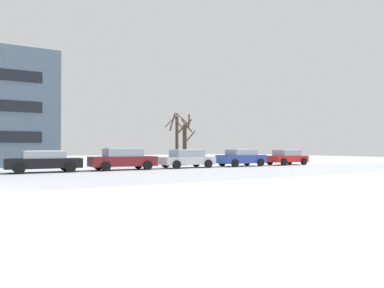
# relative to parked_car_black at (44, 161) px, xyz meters

# --- Properties ---
(parked_car_black) EXTENTS (4.48, 2.04, 1.38)m
(parked_car_black) POSITION_rel_parked_car_black_xyz_m (0.00, 0.00, 0.00)
(parked_car_black) COLOR black
(parked_car_black) RESTS_ON ground
(parked_car_maroon) EXTENTS (4.61, 2.05, 1.54)m
(parked_car_maroon) POSITION_rel_parked_car_black_xyz_m (5.14, 0.04, 0.07)
(parked_car_maroon) COLOR maroon
(parked_car_maroon) RESTS_ON ground
(parked_car_silver) EXTENTS (4.30, 2.09, 1.43)m
(parked_car_silver) POSITION_rel_parked_car_black_xyz_m (10.28, 0.13, 0.02)
(parked_car_silver) COLOR silver
(parked_car_silver) RESTS_ON ground
(parked_car_blue) EXTENTS (4.17, 2.07, 1.45)m
(parked_car_blue) POSITION_rel_parked_car_black_xyz_m (15.42, -0.01, 0.03)
(parked_car_blue) COLOR #283D93
(parked_car_blue) RESTS_ON ground
(parked_car_red) EXTENTS (3.89, 2.05, 1.41)m
(parked_car_red) POSITION_rel_parked_car_black_xyz_m (20.56, -0.06, 0.00)
(parked_car_red) COLOR red
(parked_car_red) RESTS_ON ground
(tree_far_left) EXTENTS (1.60, 1.62, 4.59)m
(tree_far_left) POSITION_rel_parked_car_black_xyz_m (10.50, 2.35, 1.63)
(tree_far_left) COLOR #423326
(tree_far_left) RESTS_ON ground
(tree_far_right) EXTENTS (1.42, 1.42, 4.54)m
(tree_far_right) POSITION_rel_parked_car_black_xyz_m (12.07, 3.79, 1.40)
(tree_far_right) COLOR #423326
(tree_far_right) RESTS_ON ground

